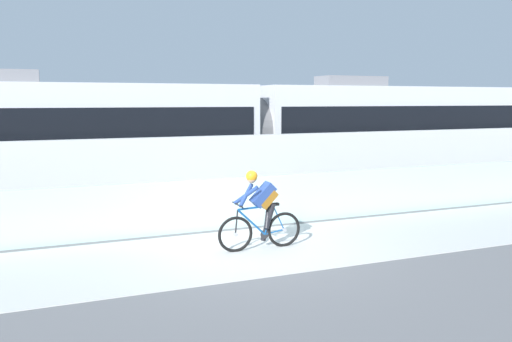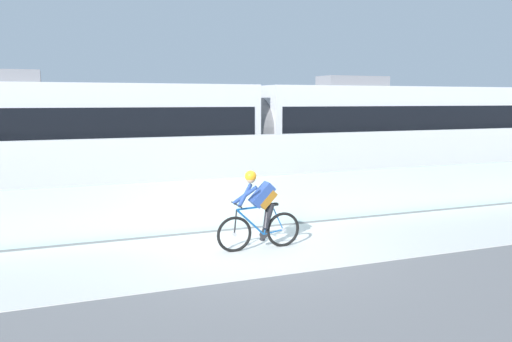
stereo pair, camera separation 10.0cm
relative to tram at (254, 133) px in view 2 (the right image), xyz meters
name	(u,v)px [view 2 (the right image)]	position (x,y,z in m)	size (l,w,h in m)	color
ground_plane	(253,250)	(-2.65, -6.85, -1.89)	(200.00, 200.00, 0.00)	slate
bike_path_deck	(253,250)	(-2.65, -6.85, -1.89)	(32.00, 3.20, 0.01)	silver
glass_parapet	(225,204)	(-2.65, -5.00, -1.29)	(32.00, 0.05, 1.20)	silver
concrete_barrier_wall	(203,175)	(-2.65, -3.20, -0.87)	(32.00, 0.36, 2.04)	silver
tram_rail_near	(182,197)	(-2.65, -0.72, -1.89)	(32.00, 0.08, 0.01)	#595654
tram_rail_far	(172,190)	(-2.65, 0.72, -1.89)	(32.00, 0.08, 0.01)	#595654
tram	(254,133)	(0.00, 0.00, 0.00)	(22.56, 2.54, 3.81)	silver
cyclist_on_bike	(259,211)	(-2.52, -6.85, -1.11)	(1.77, 0.58, 1.61)	black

